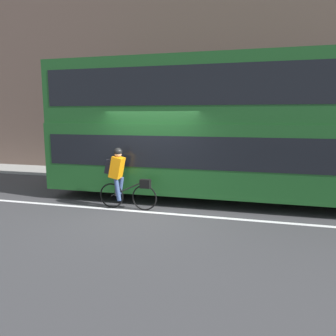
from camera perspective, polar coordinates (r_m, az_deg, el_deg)
name	(u,v)px	position (r m, az deg, el deg)	size (l,w,h in m)	color
ground_plane	(145,212)	(8.31, -3.99, -7.59)	(80.00, 80.00, 0.00)	#38383A
road_center_line	(145,212)	(8.29, -4.05, -7.62)	(50.00, 0.14, 0.01)	silver
sidewalk_curb	(183,177)	(12.49, 2.68, -1.62)	(60.00, 1.64, 0.11)	gray
building_facade	(189,61)	(13.38, 3.76, 18.15)	(60.00, 0.30, 8.96)	brown
bus	(234,124)	(9.23, 11.37, 7.53)	(10.31, 2.45, 3.90)	black
cyclist_on_bike	(121,176)	(8.44, -8.15, -1.41)	(1.56, 0.32, 1.58)	black
trash_bin	(165,164)	(12.49, -0.50, 0.64)	(0.49, 0.49, 0.86)	#262628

